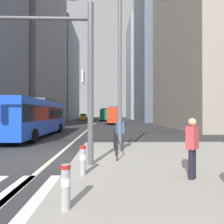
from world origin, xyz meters
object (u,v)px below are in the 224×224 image
Objects in this scene: bollard_left at (83,159)px; pedestrian_far at (192,145)px; city_bus_blue_oncoming at (36,116)px; car_receding_near at (110,116)px; car_oncoming_mid at (84,117)px; bollard_front at (66,185)px; city_bus_red_distant at (106,114)px; street_lamp_post at (120,50)px; traffic_signal_gantry at (27,56)px; city_bus_red_receding at (113,114)px; pedestrian_waiting at (120,132)px.

bollard_left is 3.28m from pedestrian_far.
car_receding_near is (7.12, 50.41, -0.85)m from city_bus_blue_oncoming.
car_oncoming_mid is at bearing 90.91° from city_bus_blue_oncoming.
bollard_front is at bearing -83.64° from car_oncoming_mid.
street_lamp_post reaches higher than city_bus_red_distant.
traffic_signal_gantry is at bearing -142.93° from street_lamp_post.
street_lamp_post reaches higher than traffic_signal_gantry.
city_bus_blue_oncoming is at bearing 107.91° from traffic_signal_gantry.
city_bus_red_receding reaches higher than car_oncoming_mid.
car_receding_near is at bearing 89.75° from pedestrian_waiting.
traffic_signal_gantry reaches higher than car_oncoming_mid.
city_bus_red_distant is (-1.68, 16.43, 0.00)m from city_bus_red_receding.
pedestrian_far reaches higher than pedestrian_waiting.
bollard_front is at bearing -103.60° from street_lamp_post.
city_bus_blue_oncoming reaches higher than car_receding_near.
bollard_front is 6.42m from pedestrian_waiting.
traffic_signal_gantry is at bearing 150.97° from bollard_left.
car_oncoming_mid is 2.54× the size of pedestrian_waiting.
pedestrian_waiting is at bearing -90.25° from car_receding_near.
city_bus_red_receding is at bearing -66.43° from car_oncoming_mid.
city_bus_red_distant is at bearing 93.25° from pedestrian_far.
city_bus_blue_oncoming reaches higher than bollard_left.
pedestrian_far is (8.66, -11.72, -0.71)m from city_bus_blue_oncoming.
pedestrian_waiting is at bearing 111.82° from pedestrian_far.
car_oncoming_mid is 4.89× the size of bollard_front.
bollard_left reaches higher than bollard_front.
car_oncoming_mid is at bearing 96.70° from bollard_left.
bollard_front is at bearing -91.83° from bollard_left.
traffic_signal_gantry is 5.32m from bollard_front.
city_bus_red_distant is 48.47m from traffic_signal_gantry.
city_bus_red_distant is at bearing 86.97° from traffic_signal_gantry.
street_lamp_post reaches higher than bollard_front.
car_oncoming_mid is 48.33m from pedestrian_waiting.
pedestrian_waiting is at bearing -46.53° from city_bus_blue_oncoming.
city_bus_red_receding is 28.59m from car_receding_near.
car_receding_near is 2.51× the size of pedestrian_waiting.
bollard_front is (-2.13, -35.31, -1.19)m from city_bus_red_receding.
bollard_left is at bearing -83.30° from car_oncoming_mid.
car_oncoming_mid is at bearing 98.94° from pedestrian_waiting.
car_oncoming_mid is at bearing 100.10° from pedestrian_far.
traffic_signal_gantry is (3.26, -10.08, 2.31)m from city_bus_blue_oncoming.
traffic_signal_gantry reaches higher than bollard_left.
city_bus_blue_oncoming is 50.92m from car_receding_near.
city_bus_red_distant is at bearing 91.29° from street_lamp_post.
city_bus_red_receding is at bearing 91.98° from pedestrian_far.
street_lamp_post is at bearing -88.71° from city_bus_red_distant.
city_bus_red_receding is at bearing 86.44° from bollard_left.
car_receding_near is at bearing 89.73° from street_lamp_post.
pedestrian_waiting is (3.61, 2.84, -3.05)m from traffic_signal_gantry.
city_bus_red_distant is 51.75m from bollard_front.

